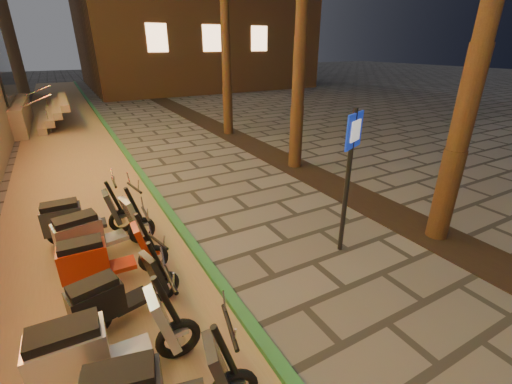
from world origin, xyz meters
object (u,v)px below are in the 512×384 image
scooter_6 (99,349)px  scooter_10 (77,218)px  scooter_8 (102,259)px  pedestrian_sign (350,163)px  scooter_9 (95,233)px  scooter_7 (115,297)px

scooter_6 → scooter_10: (0.01, 3.61, -0.05)m
scooter_8 → scooter_10: scooter_10 is taller
pedestrian_sign → scooter_10: size_ratio=1.62×
scooter_9 → scooter_8: bearing=-101.2°
pedestrian_sign → scooter_10: 5.26m
pedestrian_sign → scooter_7: bearing=155.5°
scooter_9 → scooter_10: scooter_9 is taller
pedestrian_sign → scooter_9: pedestrian_sign is taller
scooter_7 → scooter_10: size_ratio=0.94×
pedestrian_sign → scooter_6: 4.55m
scooter_6 → scooter_7: bearing=74.4°
scooter_9 → scooter_10: size_ratio=1.06×
pedestrian_sign → scooter_6: (-4.31, -0.84, -1.18)m
pedestrian_sign → scooter_8: 4.38m
scooter_7 → scooter_9: size_ratio=0.88×
scooter_7 → scooter_10: scooter_10 is taller
scooter_6 → scooter_10: 3.61m
scooter_7 → scooter_10: 2.70m
scooter_6 → scooter_9: bearing=86.8°
scooter_6 → scooter_9: size_ratio=1.03×
scooter_8 → scooter_10: 1.71m
scooter_6 → scooter_9: scooter_6 is taller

